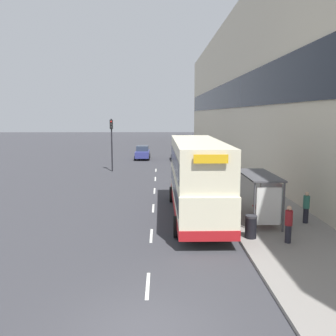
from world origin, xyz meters
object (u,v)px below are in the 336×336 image
object	(u,v)px
pedestrian_at_shelter	(289,224)
pedestrian_1	(306,207)
double_decker_bus_near	(197,177)
car_0	(142,153)
car_1	(179,153)
litter_bin	(251,227)
bus_shelter	(263,189)
traffic_light_far_kerb	(112,136)

from	to	relation	value
pedestrian_at_shelter	pedestrian_1	xyz separation A→B (m)	(1.94, 2.98, -0.01)
double_decker_bus_near	car_0	size ratio (longest dim) A/B	2.68
car_0	pedestrian_1	xyz separation A→B (m)	(9.79, -28.95, 0.13)
car_1	car_0	bearing A→B (deg)	166.45
pedestrian_at_shelter	litter_bin	size ratio (longest dim) A/B	1.59
double_decker_bus_near	pedestrian_1	distance (m)	5.90
bus_shelter	car_1	world-z (taller)	bus_shelter
pedestrian_at_shelter	pedestrian_1	size ratio (longest dim) A/B	1.02
pedestrian_1	bus_shelter	bearing A→B (deg)	174.64
bus_shelter	car_0	distance (m)	29.75
car_1	pedestrian_at_shelter	world-z (taller)	car_1
pedestrian_1	litter_bin	distance (m)	4.14
car_1	traffic_light_far_kerb	xyz separation A→B (m)	(-7.21, -9.06, 2.62)
bus_shelter	pedestrian_1	world-z (taller)	bus_shelter
pedestrian_1	pedestrian_at_shelter	bearing A→B (deg)	-123.07
litter_bin	car_1	bearing A→B (deg)	93.30
double_decker_bus_near	traffic_light_far_kerb	world-z (taller)	traffic_light_far_kerb
car_1	traffic_light_far_kerb	distance (m)	11.87
bus_shelter	pedestrian_1	distance (m)	2.38
car_0	pedestrian_at_shelter	size ratio (longest dim) A/B	2.47
pedestrian_at_shelter	litter_bin	xyz separation A→B (m)	(-1.48, 0.68, -0.32)
car_1	pedestrian_at_shelter	size ratio (longest dim) A/B	2.45
double_decker_bus_near	pedestrian_1	xyz separation A→B (m)	(5.50, -1.70, -1.31)
pedestrian_at_shelter	car_0	bearing A→B (deg)	103.82
bus_shelter	car_0	bearing A→B (deg)	104.80
pedestrian_at_shelter	traffic_light_far_kerb	size ratio (longest dim) A/B	0.32
pedestrian_1	traffic_light_far_kerb	size ratio (longest dim) A/B	0.31
car_0	litter_bin	world-z (taller)	car_0
car_1	double_decker_bus_near	bearing A→B (deg)	-90.73
double_decker_bus_near	bus_shelter	bearing A→B (deg)	-24.35
car_0	car_1	distance (m)	4.76
bus_shelter	pedestrian_at_shelter	xyz separation A→B (m)	(0.26, -3.19, -0.88)
bus_shelter	traffic_light_far_kerb	xyz separation A→B (m)	(-10.17, 18.57, 1.65)
pedestrian_1	traffic_light_far_kerb	world-z (taller)	traffic_light_far_kerb
pedestrian_at_shelter	bus_shelter	bearing A→B (deg)	94.65
pedestrian_at_shelter	pedestrian_1	bearing A→B (deg)	56.93
bus_shelter	pedestrian_1	bearing A→B (deg)	-5.36
traffic_light_far_kerb	pedestrian_at_shelter	bearing A→B (deg)	-64.38
double_decker_bus_near	car_0	distance (m)	27.63
pedestrian_1	double_decker_bus_near	bearing A→B (deg)	162.83
car_0	car_1	world-z (taller)	car_1
bus_shelter	litter_bin	bearing A→B (deg)	-115.98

